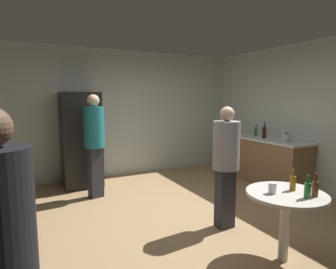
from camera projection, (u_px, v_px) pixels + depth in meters
name	position (u px, v px, depth m)	size (l,w,h in m)	color
ground_plane	(186.00, 220.00, 4.07)	(5.20, 5.20, 0.10)	#9E7C56
wall_back	(125.00, 114.00, 6.21)	(5.32, 0.06, 2.70)	beige
wall_side_right	(313.00, 117.00, 5.07)	(0.06, 5.20, 2.70)	beige
refrigerator	(81.00, 140.00, 5.42)	(0.70, 0.68, 1.80)	black
kitchen_counter	(266.00, 160.00, 5.66)	(0.64, 1.77, 0.90)	olive
kettle	(286.00, 138.00, 5.14)	(0.24, 0.17, 0.18)	#B2B2B7
wine_bottle_on_counter	(264.00, 132.00, 5.61)	(0.08, 0.08, 0.31)	#3F141E
beer_bottle_on_counter	(256.00, 132.00, 5.96)	(0.06, 0.06, 0.23)	#26662D
foreground_table	(286.00, 202.00, 2.91)	(0.80, 0.80, 0.73)	beige
beer_bottle_amber	(293.00, 183.00, 2.96)	(0.06, 0.06, 0.23)	#8C5919
beer_bottle_brown	(315.00, 188.00, 2.77)	(0.06, 0.06, 0.23)	#593314
beer_bottle_green	(308.00, 190.00, 2.72)	(0.06, 0.06, 0.23)	#26662D
plastic_cup_white	(272.00, 188.00, 2.87)	(0.08, 0.08, 0.11)	white
person_in_black_shirt	(0.00, 248.00, 1.38)	(0.45, 0.45, 1.66)	#2D2D38
person_in_gray_shirt	(226.00, 158.00, 3.65)	(0.35, 0.35, 1.59)	#2D2D38
person_in_teal_shirt	(94.00, 138.00, 4.76)	(0.41, 0.41, 1.75)	#2D2D38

